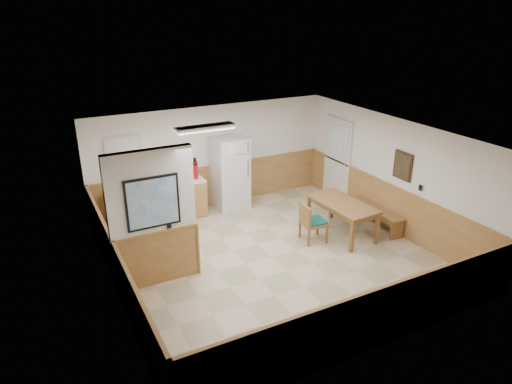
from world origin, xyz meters
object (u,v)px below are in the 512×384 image
dining_chair (310,220)px  soap_bottle (120,185)px  refrigerator (230,173)px  dining_table (342,207)px  fire_extinguisher (195,169)px  dining_bench (377,212)px

dining_chair → soap_bottle: soap_bottle is taller
refrigerator → soap_bottle: 2.61m
dining_table → fire_extinguisher: bearing=131.5°
refrigerator → dining_table: bearing=-60.8°
dining_table → soap_bottle: (-4.14, 2.54, 0.36)m
dining_table → fire_extinguisher: size_ratio=3.24×
dining_chair → soap_bottle: (-3.34, 2.51, 0.52)m
dining_table → fire_extinguisher: (-2.41, 2.47, 0.47)m
refrigerator → fire_extinguisher: refrigerator is taller
dining_bench → fire_extinguisher: fire_extinguisher is taller
dining_table → dining_bench: (0.96, -0.05, -0.31)m
refrigerator → dining_bench: size_ratio=1.16×
fire_extinguisher → dining_table: bearing=-47.7°
refrigerator → dining_table: size_ratio=1.09×
dining_bench → dining_chair: size_ratio=1.81×
dining_table → refrigerator: bearing=119.3°
dining_bench → fire_extinguisher: 4.28m
refrigerator → dining_table: 2.90m
dining_bench → dining_chair: 1.77m
dining_table → soap_bottle: size_ratio=7.14×
dining_bench → soap_bottle: size_ratio=6.74×
fire_extinguisher → soap_bottle: bearing=175.6°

